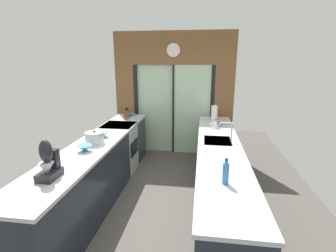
# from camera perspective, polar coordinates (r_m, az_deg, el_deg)

# --- Properties ---
(ground_plane) EXTENTS (5.04, 7.60, 0.02)m
(ground_plane) POSITION_cam_1_polar(r_m,az_deg,el_deg) (4.28, -1.72, -14.50)
(ground_plane) COLOR #4C4742
(back_wall_unit) EXTENTS (2.64, 0.12, 2.70)m
(back_wall_unit) POSITION_cam_1_polar(r_m,az_deg,el_deg) (5.54, 1.29, 9.05)
(back_wall_unit) COLOR brown
(back_wall_unit) RESTS_ON ground_plane
(left_counter_run) EXTENTS (0.62, 3.80, 0.92)m
(left_counter_run) POSITION_cam_1_polar(r_m,az_deg,el_deg) (3.92, -16.44, -10.32)
(left_counter_run) COLOR #1E232D
(left_counter_run) RESTS_ON ground_plane
(right_counter_run) EXTENTS (0.62, 3.80, 0.92)m
(right_counter_run) POSITION_cam_1_polar(r_m,az_deg,el_deg) (3.76, 11.50, -11.11)
(right_counter_run) COLOR #1E232D
(right_counter_run) RESTS_ON ground_plane
(sink_faucet) EXTENTS (0.19, 0.02, 0.29)m
(sink_faucet) POSITION_cam_1_polar(r_m,az_deg,el_deg) (3.78, 14.05, -0.64)
(sink_faucet) COLOR #B7BABC
(sink_faucet) RESTS_ON right_counter_run
(oven_range) EXTENTS (0.60, 0.60, 0.92)m
(oven_range) POSITION_cam_1_polar(r_m,az_deg,el_deg) (4.88, -11.09, -4.99)
(oven_range) COLOR #B7BABC
(oven_range) RESTS_ON ground_plane
(mixing_bowl_near) EXTENTS (0.20, 0.20, 0.08)m
(mixing_bowl_near) POSITION_cam_1_polar(r_m,az_deg,el_deg) (3.48, -18.70, -4.86)
(mixing_bowl_near) COLOR teal
(mixing_bowl_near) RESTS_ON left_counter_run
(mixing_bowl_mid) EXTENTS (0.18, 0.18, 0.07)m
(mixing_bowl_mid) POSITION_cam_1_polar(r_m,az_deg,el_deg) (4.02, -14.78, -2.01)
(mixing_bowl_mid) COLOR teal
(mixing_bowl_mid) RESTS_ON left_counter_run
(mixing_bowl_far) EXTENTS (0.18, 0.18, 0.06)m
(mixing_bowl_far) POSITION_cam_1_polar(r_m,az_deg,el_deg) (5.44, -8.58, 2.66)
(mixing_bowl_far) COLOR teal
(mixing_bowl_far) RESTS_ON left_counter_run
(knife_block) EXTENTS (0.08, 0.14, 0.26)m
(knife_block) POSITION_cam_1_polar(r_m,az_deg,el_deg) (5.15, -9.51, 2.65)
(knife_block) COLOR brown
(knife_block) RESTS_ON left_counter_run
(stand_mixer) EXTENTS (0.17, 0.27, 0.42)m
(stand_mixer) POSITION_cam_1_polar(r_m,az_deg,el_deg) (2.81, -25.93, -7.81)
(stand_mixer) COLOR black
(stand_mixer) RESTS_ON left_counter_run
(stock_pot) EXTENTS (0.27, 0.27, 0.20)m
(stock_pot) POSITION_cam_1_polar(r_m,az_deg,el_deg) (3.74, -16.57, -2.62)
(stock_pot) COLOR #B7BABC
(stock_pot) RESTS_ON left_counter_run
(kettle) EXTENTS (0.23, 0.15, 0.18)m
(kettle) POSITION_cam_1_polar(r_m,az_deg,el_deg) (4.45, 10.96, 0.37)
(kettle) COLOR #B7BABC
(kettle) RESTS_ON right_counter_run
(soap_bottle) EXTENTS (0.06, 0.06, 0.26)m
(soap_bottle) POSITION_cam_1_polar(r_m,az_deg,el_deg) (2.51, 13.18, -10.56)
(soap_bottle) COLOR #286BB7
(soap_bottle) RESTS_ON right_counter_run
(paper_towel_roll) EXTENTS (0.14, 0.14, 0.32)m
(paper_towel_roll) POSITION_cam_1_polar(r_m,az_deg,el_deg) (5.08, 10.62, 2.99)
(paper_towel_roll) COLOR #B7BABC
(paper_towel_roll) RESTS_ON right_counter_run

